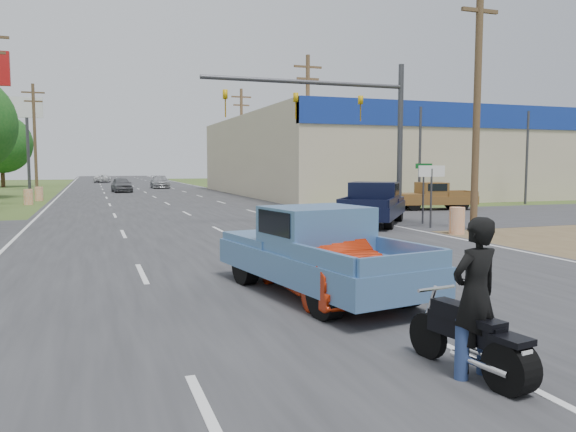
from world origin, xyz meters
name	(u,v)px	position (x,y,z in m)	size (l,w,h in m)	color
ground	(507,378)	(0.00, 0.00, 0.00)	(200.00, 200.00, 0.00)	#3B4F1F
main_road	(154,197)	(0.00, 40.00, 0.01)	(15.00, 180.00, 0.02)	#2D2D30
cross_road	(209,225)	(0.00, 18.00, 0.01)	(120.00, 10.00, 0.02)	#2D2D30
dirt_verge	(563,237)	(11.00, 10.00, 0.01)	(8.00, 18.00, 0.01)	brown
big_box_store	(490,157)	(32.00, 39.93, 3.31)	(50.00, 28.10, 6.60)	#B7A88C
utility_pole_1	(477,93)	(9.50, 13.00, 5.32)	(2.00, 0.28, 10.00)	#4C3823
utility_pole_2	(308,124)	(9.50, 31.00, 5.32)	(2.00, 0.28, 10.00)	#4C3823
utility_pole_3	(242,137)	(9.50, 49.00, 5.32)	(2.00, 0.28, 10.00)	#4C3823
utility_pole_6	(35,135)	(-9.50, 52.00, 5.32)	(2.00, 0.28, 10.00)	#4C3823
tree_2	(1,144)	(-14.20, 66.00, 4.95)	(6.72, 6.72, 8.32)	#422D19
tree_3	(483,142)	(55.00, 70.00, 6.19)	(8.40, 8.40, 10.40)	#422D19
tree_5	(286,147)	(30.00, 95.00, 5.88)	(7.98, 7.98, 9.88)	#422D19
barrel_0	(457,221)	(8.00, 12.00, 0.50)	(0.56, 0.56, 1.00)	orange
barrel_1	(362,205)	(8.40, 20.50, 0.50)	(0.56, 0.56, 1.00)	orange
barrel_2	(28,197)	(-8.50, 34.00, 0.50)	(0.56, 0.56, 1.00)	orange
barrel_3	(39,194)	(-8.20, 38.00, 0.50)	(0.56, 0.56, 1.00)	orange
pole_sign_left_far	(27,118)	(-10.50, 56.00, 7.17)	(3.00, 0.35, 9.20)	#3F3F44
lane_sign	(431,181)	(8.20, 14.00, 1.90)	(1.20, 0.08, 2.52)	#3F3F44
street_name_sign	(423,187)	(8.80, 15.50, 1.61)	(0.80, 0.08, 2.61)	#3F3F44
signal_mast	(346,112)	(5.82, 17.00, 4.80)	(9.12, 0.40, 7.00)	#3F3F44
red_convertible	(319,261)	(-0.50, 4.72, 0.69)	(1.45, 4.17, 1.37)	#A01F07
motorcycle	(476,343)	(-0.39, 0.08, 0.44)	(0.68, 1.95, 0.99)	black
rider	(475,303)	(-0.40, 0.12, 0.92)	(0.67, 0.44, 1.85)	black
blue_pickup	(315,250)	(-0.52, 4.85, 0.88)	(2.87, 5.50, 1.74)	black
navy_pickup	(374,203)	(6.73, 16.07, 0.92)	(4.98, 5.64, 1.82)	black
brown_pickup	(431,196)	(13.53, 22.02, 0.79)	(4.95, 2.63, 1.56)	black
distant_car_grey	(122,185)	(-2.02, 49.06, 0.70)	(1.65, 4.09, 1.40)	#59595E
distant_car_silver	(160,182)	(2.40, 57.19, 0.68)	(1.91, 4.69, 1.36)	#9FA0A4
distant_car_white	(103,179)	(-3.12, 79.69, 0.59)	(1.95, 4.22, 1.17)	silver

